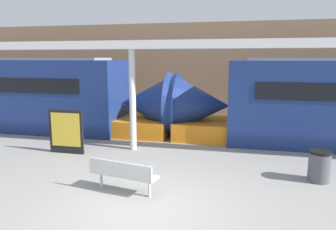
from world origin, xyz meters
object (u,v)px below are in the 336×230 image
object	(u,v)px
poster_board	(66,131)
trash_bin	(319,166)
bench_near	(123,173)
support_column_near	(133,100)

from	to	relation	value
poster_board	trash_bin	bearing A→B (deg)	-5.68
bench_near	poster_board	world-z (taller)	poster_board
bench_near	trash_bin	size ratio (longest dim) A/B	2.14
trash_bin	poster_board	world-z (taller)	poster_board
support_column_near	trash_bin	bearing A→B (deg)	-17.18
trash_bin	poster_board	distance (m)	7.82
poster_board	support_column_near	distance (m)	2.47
trash_bin	support_column_near	xyz separation A→B (m)	(-5.75, 1.78, 1.33)
bench_near	support_column_near	bearing A→B (deg)	116.97
trash_bin	support_column_near	world-z (taller)	support_column_near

